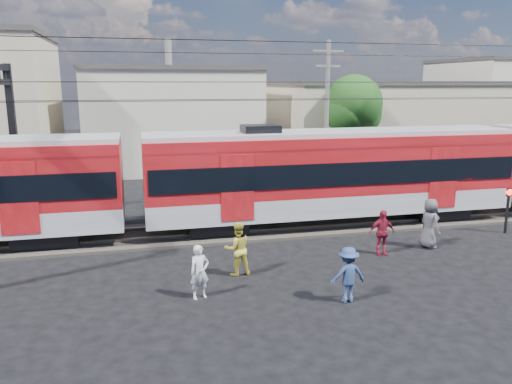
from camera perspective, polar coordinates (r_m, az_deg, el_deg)
ground at (r=14.20m, az=6.95°, el=-13.43°), size 120.00×120.00×0.00m
track_bed at (r=21.36m, az=-0.50°, el=-4.24°), size 70.00×3.40×0.12m
rail_near at (r=20.63m, az=-0.03°, el=-4.50°), size 70.00×0.12×0.12m
rail_far at (r=22.03m, az=-0.94°, el=-3.40°), size 70.00×0.12×0.12m
commuter_train at (r=21.96m, az=9.18°, el=2.34°), size 50.30×3.08×4.17m
catenary at (r=20.40m, az=-25.22°, el=8.32°), size 70.00×9.30×7.52m
building_midwest at (r=39.12m, az=-9.73°, el=8.49°), size 12.24×12.24×7.30m
building_mideast at (r=40.58m, az=13.99°, el=7.73°), size 16.32×10.20×6.30m
building_east at (r=51.59m, az=26.08°, el=8.87°), size 10.20×10.20×8.30m
utility_pole_mid at (r=29.00m, az=8.08°, el=9.01°), size 1.80×0.24×8.50m
tree_near at (r=33.08m, az=11.32°, el=9.51°), size 3.82×3.64×6.72m
pedestrian_a at (r=14.72m, az=-6.47°, el=-9.06°), size 0.67×0.54×1.61m
pedestrian_b at (r=16.31m, az=-2.14°, el=-6.47°), size 0.93×0.76×1.80m
pedestrian_c at (r=14.62m, az=10.45°, el=-9.28°), size 1.09×0.66×1.64m
pedestrian_d at (r=18.76m, az=14.18°, el=-4.51°), size 0.99×0.43×1.68m
pedestrian_e at (r=20.05m, az=19.23°, el=-3.40°), size 0.72×1.00×1.91m
crossing_signal at (r=23.16m, az=26.86°, el=-1.03°), size 0.28×0.28×1.93m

